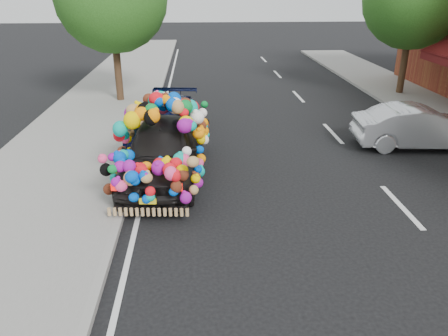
# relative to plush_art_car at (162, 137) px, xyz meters

# --- Properties ---
(ground) EXTENTS (100.00, 100.00, 0.00)m
(ground) POSITION_rel_plush_art_car_xyz_m (1.58, -1.81, -1.08)
(ground) COLOR black
(ground) RESTS_ON ground
(sidewalk) EXTENTS (4.00, 60.00, 0.12)m
(sidewalk) POSITION_rel_plush_art_car_xyz_m (-2.72, -1.81, -1.02)
(sidewalk) COLOR gray
(sidewalk) RESTS_ON ground
(kerb) EXTENTS (0.15, 60.00, 0.13)m
(kerb) POSITION_rel_plush_art_car_xyz_m (-0.77, -1.81, -1.01)
(kerb) COLOR gray
(kerb) RESTS_ON ground
(lane_markings) EXTENTS (6.00, 50.00, 0.01)m
(lane_markings) POSITION_rel_plush_art_car_xyz_m (5.18, -1.81, -1.07)
(lane_markings) COLOR silver
(lane_markings) RESTS_ON ground
(plush_art_car) EXTENTS (2.43, 4.62, 2.11)m
(plush_art_car) POSITION_rel_plush_art_car_xyz_m (0.00, 0.00, 0.00)
(plush_art_car) COLOR black
(plush_art_car) RESTS_ON ground
(navy_sedan) EXTENTS (2.23, 4.47, 1.25)m
(navy_sedan) POSITION_rel_plush_art_car_xyz_m (-0.11, 2.69, -0.45)
(navy_sedan) COLOR black
(navy_sedan) RESTS_ON ground
(silver_hatchback) EXTENTS (3.81, 1.60, 1.22)m
(silver_hatchback) POSITION_rel_plush_art_car_xyz_m (7.25, 1.78, -0.47)
(silver_hatchback) COLOR silver
(silver_hatchback) RESTS_ON ground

